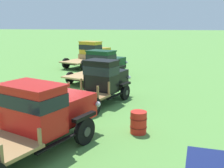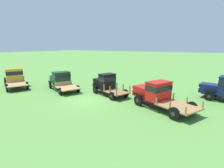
{
  "view_description": "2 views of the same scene",
  "coord_description": "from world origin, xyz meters",
  "px_view_note": "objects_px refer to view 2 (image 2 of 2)",
  "views": [
    {
      "loc": [
        13.71,
        5.12,
        4.0
      ],
      "look_at": [
        0.51,
        3.07,
        1.0
      ],
      "focal_mm": 45.0,
      "sensor_mm": 36.0,
      "label": 1
    },
    {
      "loc": [
        9.98,
        -11.98,
        4.97
      ],
      "look_at": [
        0.51,
        3.07,
        1.0
      ],
      "focal_mm": 28.0,
      "sensor_mm": 36.0,
      "label": 2
    }
  ],
  "objects_px": {
    "vintage_truck_far_side": "(156,93)",
    "oil_drum_beside_row": "(149,91)",
    "vintage_truck_second_in_line": "(61,80)",
    "vintage_truck_midrow_center": "(106,84)",
    "vintage_truck_foreground_near": "(15,77)"
  },
  "relations": [
    {
      "from": "vintage_truck_second_in_line",
      "to": "vintage_truck_foreground_near",
      "type": "bearing_deg",
      "value": -160.06
    },
    {
      "from": "vintage_truck_foreground_near",
      "to": "oil_drum_beside_row",
      "type": "bearing_deg",
      "value": 18.76
    },
    {
      "from": "vintage_truck_second_in_line",
      "to": "vintage_truck_midrow_center",
      "type": "xyz_separation_m",
      "value": [
        5.58,
        1.04,
        0.03
      ]
    },
    {
      "from": "vintage_truck_second_in_line",
      "to": "vintage_truck_midrow_center",
      "type": "relative_size",
      "value": 1.18
    },
    {
      "from": "vintage_truck_foreground_near",
      "to": "vintage_truck_far_side",
      "type": "distance_m",
      "value": 17.13
    },
    {
      "from": "vintage_truck_midrow_center",
      "to": "oil_drum_beside_row",
      "type": "height_order",
      "value": "vintage_truck_midrow_center"
    },
    {
      "from": "vintage_truck_midrow_center",
      "to": "vintage_truck_far_side",
      "type": "xyz_separation_m",
      "value": [
        5.61,
        -1.01,
        0.04
      ]
    },
    {
      "from": "vintage_truck_foreground_near",
      "to": "vintage_truck_second_in_line",
      "type": "xyz_separation_m",
      "value": [
        5.8,
        2.11,
        -0.09
      ]
    },
    {
      "from": "vintage_truck_far_side",
      "to": "oil_drum_beside_row",
      "type": "xyz_separation_m",
      "value": [
        -1.71,
        3.05,
        -0.72
      ]
    },
    {
      "from": "vintage_truck_foreground_near",
      "to": "oil_drum_beside_row",
      "type": "height_order",
      "value": "vintage_truck_foreground_near"
    },
    {
      "from": "vintage_truck_foreground_near",
      "to": "vintage_truck_far_side",
      "type": "xyz_separation_m",
      "value": [
        16.99,
        2.14,
        -0.02
      ]
    },
    {
      "from": "vintage_truck_foreground_near",
      "to": "oil_drum_beside_row",
      "type": "distance_m",
      "value": 16.16
    },
    {
      "from": "vintage_truck_far_side",
      "to": "oil_drum_beside_row",
      "type": "relative_size",
      "value": 7.25
    },
    {
      "from": "vintage_truck_midrow_center",
      "to": "vintage_truck_far_side",
      "type": "bearing_deg",
      "value": -10.22
    },
    {
      "from": "vintage_truck_second_in_line",
      "to": "vintage_truck_far_side",
      "type": "bearing_deg",
      "value": 0.16
    }
  ]
}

